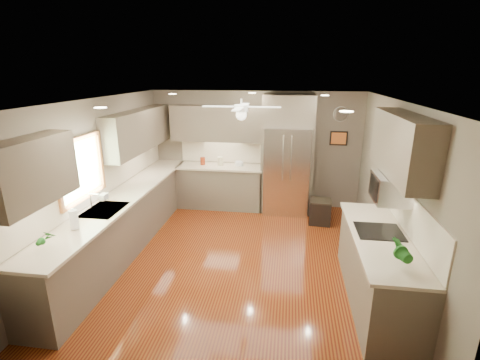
% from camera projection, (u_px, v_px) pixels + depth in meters
% --- Properties ---
extents(floor, '(5.00, 5.00, 0.00)m').
position_uv_depth(floor, '(239.00, 258.00, 5.61)').
color(floor, '#451209').
rests_on(floor, ground).
extents(ceiling, '(5.00, 5.00, 0.00)m').
position_uv_depth(ceiling, '(238.00, 100.00, 4.86)').
color(ceiling, white).
rests_on(ceiling, ground).
extents(wall_back, '(4.50, 0.00, 4.50)m').
position_uv_depth(wall_back, '(255.00, 150.00, 7.60)').
color(wall_back, '#645A4C').
rests_on(wall_back, ground).
extents(wall_front, '(4.50, 0.00, 4.50)m').
position_uv_depth(wall_front, '(194.00, 278.00, 2.88)').
color(wall_front, '#645A4C').
rests_on(wall_front, ground).
extents(wall_left, '(0.00, 5.00, 5.00)m').
position_uv_depth(wall_left, '(99.00, 179.00, 5.54)').
color(wall_left, '#645A4C').
rests_on(wall_left, ground).
extents(wall_right, '(0.00, 5.00, 5.00)m').
position_uv_depth(wall_right, '(395.00, 192.00, 4.93)').
color(wall_right, '#645A4C').
rests_on(wall_right, ground).
extents(canister_a, '(0.12, 0.12, 0.17)m').
position_uv_depth(canister_a, '(203.00, 161.00, 7.56)').
color(canister_a, maroon).
rests_on(canister_a, back_run).
extents(canister_c, '(0.15, 0.15, 0.20)m').
position_uv_depth(canister_c, '(220.00, 161.00, 7.48)').
color(canister_c, beige).
rests_on(canister_c, back_run).
extents(soap_bottle, '(0.09, 0.10, 0.20)m').
position_uv_depth(soap_bottle, '(105.00, 196.00, 5.37)').
color(soap_bottle, white).
rests_on(soap_bottle, left_run).
extents(potted_plant_left, '(0.15, 0.10, 0.28)m').
position_uv_depth(potted_plant_left, '(45.00, 238.00, 3.94)').
color(potted_plant_left, '#1D601B').
rests_on(potted_plant_left, left_run).
extents(potted_plant_right, '(0.23, 0.20, 0.35)m').
position_uv_depth(potted_plant_right, '(400.00, 250.00, 3.59)').
color(potted_plant_right, '#1D601B').
rests_on(potted_plant_right, right_run).
extents(bowl, '(0.19, 0.19, 0.05)m').
position_uv_depth(bowl, '(239.00, 165.00, 7.45)').
color(bowl, beige).
rests_on(bowl, back_run).
extents(left_run, '(0.65, 4.70, 1.45)m').
position_uv_depth(left_run, '(126.00, 220.00, 5.88)').
color(left_run, brown).
rests_on(left_run, ground).
extents(back_run, '(1.85, 0.65, 1.45)m').
position_uv_depth(back_run, '(221.00, 185.00, 7.65)').
color(back_run, brown).
rests_on(back_run, ground).
extents(uppers, '(4.50, 4.70, 0.95)m').
position_uv_depth(uppers, '(201.00, 135.00, 5.82)').
color(uppers, brown).
rests_on(uppers, wall_left).
extents(window, '(0.05, 1.12, 0.92)m').
position_uv_depth(window, '(80.00, 169.00, 4.98)').
color(window, '#BFF2B2').
rests_on(window, wall_left).
extents(sink, '(0.50, 0.70, 0.32)m').
position_uv_depth(sink, '(104.00, 211.00, 5.13)').
color(sink, silver).
rests_on(sink, left_run).
extents(refrigerator, '(1.06, 0.75, 2.45)m').
position_uv_depth(refrigerator, '(287.00, 157.00, 7.20)').
color(refrigerator, silver).
rests_on(refrigerator, ground).
extents(right_run, '(0.70, 2.20, 1.45)m').
position_uv_depth(right_run, '(378.00, 267.00, 4.45)').
color(right_run, brown).
rests_on(right_run, ground).
extents(microwave, '(0.43, 0.55, 0.34)m').
position_uv_depth(microwave, '(391.00, 188.00, 4.37)').
color(microwave, silver).
rests_on(microwave, wall_right).
extents(ceiling_fan, '(1.18, 1.18, 0.32)m').
position_uv_depth(ceiling_fan, '(241.00, 110.00, 5.20)').
color(ceiling_fan, white).
rests_on(ceiling_fan, ceiling).
extents(recessed_lights, '(2.84, 3.14, 0.01)m').
position_uv_depth(recessed_lights, '(240.00, 99.00, 5.25)').
color(recessed_lights, white).
rests_on(recessed_lights, ceiling).
extents(wall_clock, '(0.30, 0.03, 0.30)m').
position_uv_depth(wall_clock, '(341.00, 114.00, 7.11)').
color(wall_clock, white).
rests_on(wall_clock, wall_back).
extents(framed_print, '(0.36, 0.03, 0.30)m').
position_uv_depth(framed_print, '(339.00, 138.00, 7.25)').
color(framed_print, black).
rests_on(framed_print, wall_back).
extents(stool, '(0.44, 0.44, 0.48)m').
position_uv_depth(stool, '(320.00, 212.00, 6.86)').
color(stool, black).
rests_on(stool, ground).
extents(paper_towel, '(0.11, 0.11, 0.27)m').
position_uv_depth(paper_towel, '(74.00, 219.00, 4.44)').
color(paper_towel, white).
rests_on(paper_towel, left_run).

